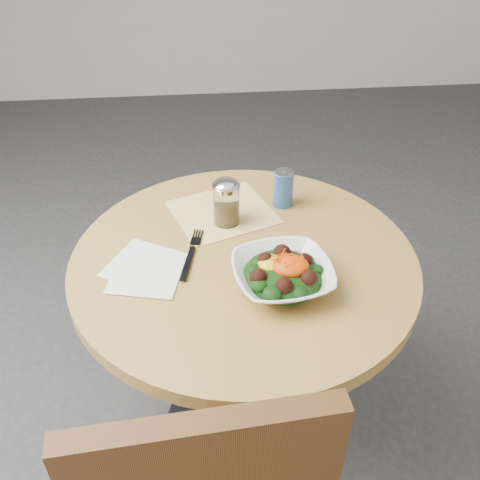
{
  "coord_description": "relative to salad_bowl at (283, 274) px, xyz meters",
  "views": [
    {
      "loc": [
        -0.11,
        -1.08,
        1.62
      ],
      "look_at": [
        -0.01,
        -0.01,
        0.81
      ],
      "focal_mm": 40.0,
      "sensor_mm": 36.0,
      "label": 1
    }
  ],
  "objects": [
    {
      "name": "salad_bowl",
      "position": [
        0.0,
        0.0,
        0.0
      ],
      "size": [
        0.27,
        0.27,
        0.09
      ],
      "color": "white",
      "rests_on": "table"
    },
    {
      "name": "table",
      "position": [
        -0.08,
        0.12,
        -0.23
      ],
      "size": [
        0.9,
        0.9,
        0.75
      ],
      "color": "black",
      "rests_on": "ground"
    },
    {
      "name": "cloth_napkin",
      "position": [
        -0.12,
        0.33,
        -0.03
      ],
      "size": [
        0.34,
        0.32,
        0.0
      ],
      "primitive_type": "cube",
      "rotation": [
        0.0,
        0.0,
        0.35
      ],
      "color": "orange",
      "rests_on": "table"
    },
    {
      "name": "paper_napkins",
      "position": [
        -0.33,
        0.09,
        -0.03
      ],
      "size": [
        0.23,
        0.25,
        0.0
      ],
      "color": "white",
      "rests_on": "table"
    },
    {
      "name": "fork",
      "position": [
        -0.21,
        0.14,
        -0.03
      ],
      "size": [
        0.07,
        0.21,
        0.0
      ],
      "color": "black",
      "rests_on": "table"
    },
    {
      "name": "spice_shaker",
      "position": [
        -0.11,
        0.27,
        0.03
      ],
      "size": [
        0.08,
        0.08,
        0.14
      ],
      "color": "silver",
      "rests_on": "table"
    },
    {
      "name": "beverage_can",
      "position": [
        0.06,
        0.35,
        0.02
      ],
      "size": [
        0.06,
        0.06,
        0.11
      ],
      "color": "navy",
      "rests_on": "table"
    },
    {
      "name": "ground",
      "position": [
        -0.08,
        0.12,
        -0.78
      ],
      "size": [
        6.0,
        6.0,
        0.0
      ],
      "primitive_type": "plane",
      "color": "#2B2B2D",
      "rests_on": "ground"
    }
  ]
}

